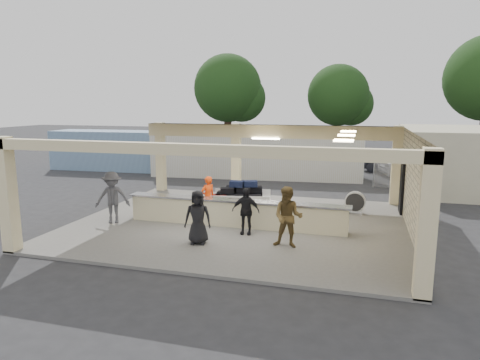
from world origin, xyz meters
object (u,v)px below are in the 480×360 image
(luggage_cart, at_px, (240,196))
(passenger_c, at_px, (112,197))
(baggage_handler, at_px, (208,197))
(car_white_b, at_px, (466,166))
(car_dark, at_px, (395,163))
(drum_fan, at_px, (355,202))
(passenger_a, at_px, (288,217))
(container_white, at_px, (255,155))
(car_white_a, at_px, (425,165))
(baggage_counter, at_px, (235,213))
(passenger_d, at_px, (198,217))
(container_blue, at_px, (125,151))
(passenger_b, at_px, (246,211))

(luggage_cart, relative_size, passenger_c, 1.31)
(luggage_cart, bearing_deg, baggage_handler, -150.06)
(car_white_b, relative_size, car_dark, 1.20)
(drum_fan, distance_m, passenger_a, 5.16)
(car_dark, distance_m, container_white, 9.15)
(car_dark, bearing_deg, container_white, 140.03)
(passenger_a, bearing_deg, container_white, 109.81)
(luggage_cart, relative_size, passenger_a, 1.32)
(baggage_handler, height_order, car_white_a, baggage_handler)
(baggage_counter, xyz_separation_m, passenger_a, (2.23, -1.74, 0.47))
(baggage_handler, relative_size, passenger_c, 0.85)
(passenger_d, bearing_deg, container_blue, 115.97)
(car_dark, bearing_deg, luggage_cart, 178.79)
(passenger_c, relative_size, car_dark, 0.46)
(drum_fan, relative_size, baggage_handler, 0.55)
(passenger_c, height_order, car_white_a, passenger_c)
(luggage_cart, relative_size, passenger_b, 1.57)
(luggage_cart, xyz_separation_m, car_white_a, (8.40, 11.83, -0.07))
(passenger_c, xyz_separation_m, passenger_d, (3.92, -1.37, -0.10))
(baggage_handler, height_order, passenger_a, passenger_a)
(passenger_a, bearing_deg, baggage_handler, 145.63)
(passenger_a, relative_size, passenger_c, 0.99)
(luggage_cart, xyz_separation_m, car_dark, (6.71, 12.92, -0.13))
(drum_fan, bearing_deg, baggage_counter, -141.06)
(passenger_d, relative_size, car_dark, 0.41)
(car_white_a, bearing_deg, car_dark, 40.26)
(drum_fan, xyz_separation_m, car_white_a, (3.93, 10.55, 0.16))
(car_white_a, relative_size, container_blue, 0.52)
(passenger_a, bearing_deg, container_blue, 137.37)
(luggage_cart, bearing_deg, drum_fan, 5.50)
(baggage_counter, distance_m, container_blue, 15.89)
(passenger_c, relative_size, container_blue, 0.19)
(passenger_b, xyz_separation_m, container_blue, (-11.77, 12.10, 0.41))
(passenger_c, bearing_deg, car_white_a, 23.51)
(passenger_a, distance_m, container_white, 13.39)
(car_white_b, height_order, container_blue, container_blue)
(baggage_counter, bearing_deg, passenger_c, -169.75)
(car_dark, bearing_deg, passenger_b, -174.25)
(car_white_a, relative_size, container_white, 0.41)
(baggage_counter, bearing_deg, passenger_b, -52.57)
(car_dark, bearing_deg, baggage_handler, 176.94)
(luggage_cart, xyz_separation_m, passenger_b, (0.93, -2.54, 0.08))
(car_white_b, height_order, container_white, container_white)
(passenger_c, height_order, passenger_d, passenger_c)
(passenger_b, distance_m, car_dark, 16.51)
(car_dark, height_order, container_white, container_white)
(passenger_a, relative_size, passenger_d, 1.11)
(passenger_b, bearing_deg, baggage_handler, 134.06)
(passenger_c, bearing_deg, baggage_counter, -15.04)
(container_blue, bearing_deg, passenger_d, -54.61)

